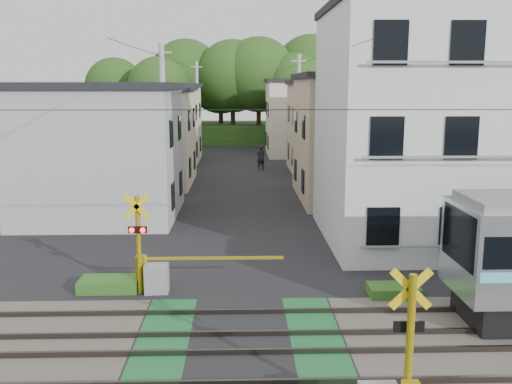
{
  "coord_description": "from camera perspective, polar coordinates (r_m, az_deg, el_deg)",
  "views": [
    {
      "loc": [
        0.02,
        -12.87,
        6.21
      ],
      "look_at": [
        0.54,
        5.0,
        2.83
      ],
      "focal_mm": 40.0,
      "sensor_mm": 36.0,
      "label": 1
    }
  ],
  "objects": [
    {
      "name": "ground",
      "position": [
        14.29,
        -1.64,
        -15.06
      ],
      "size": [
        120.0,
        120.0,
        0.0
      ],
      "primitive_type": "plane",
      "color": "black"
    },
    {
      "name": "track_bed",
      "position": [
        14.27,
        -1.64,
        -14.92
      ],
      "size": [
        120.0,
        120.0,
        0.14
      ],
      "color": "#47423A",
      "rests_on": "ground"
    },
    {
      "name": "crossing_signal_far",
      "position": [
        17.61,
        -10.18,
        -7.66
      ],
      "size": [
        4.74,
        0.65,
        3.09
      ],
      "color": "yellow",
      "rests_on": "ground"
    },
    {
      "name": "apartment_block",
      "position": [
        23.96,
        19.19,
        6.4
      ],
      "size": [
        10.2,
        8.36,
        9.3
      ],
      "color": "silver",
      "rests_on": "ground"
    },
    {
      "name": "houses_row",
      "position": [
        38.9,
        -1.32,
        6.34
      ],
      "size": [
        22.07,
        31.35,
        6.8
      ],
      "color": "#A0A3A5",
      "rests_on": "ground"
    },
    {
      "name": "tree_hill",
      "position": [
        61.83,
        -0.49,
        10.38
      ],
      "size": [
        40.0,
        12.27,
        11.94
      ],
      "color": "#274918",
      "rests_on": "ground"
    },
    {
      "name": "catenary",
      "position": [
        14.44,
        22.83,
        -0.17
      ],
      "size": [
        60.0,
        5.04,
        7.0
      ],
      "color": "#2D2D33",
      "rests_on": "ground"
    },
    {
      "name": "utility_poles",
      "position": [
        35.95,
        -3.39,
        7.3
      ],
      "size": [
        7.9,
        42.0,
        8.0
      ],
      "color": "#A5A5A0",
      "rests_on": "ground"
    },
    {
      "name": "pedestrian",
      "position": [
        42.06,
        0.47,
        3.48
      ],
      "size": [
        0.79,
        0.68,
        1.83
      ],
      "primitive_type": "imported",
      "rotation": [
        0.0,
        0.0,
        3.57
      ],
      "color": "black",
      "rests_on": "ground"
    },
    {
      "name": "weed_patches",
      "position": [
        14.23,
        5.68,
        -14.39
      ],
      "size": [
        10.25,
        8.8,
        0.4
      ],
      "color": "#2D5E1E",
      "rests_on": "ground"
    }
  ]
}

